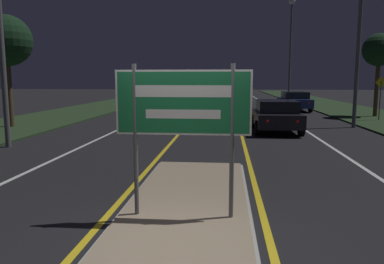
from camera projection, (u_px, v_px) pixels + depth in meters
ground_plane at (174, 251)px, 4.97m from camera, size 160.00×160.00×0.00m
median_island at (183, 219)px, 6.01m from camera, size 2.21×7.84×0.10m
verge_left at (77, 112)px, 25.55m from camera, size 5.00×100.00×0.08m
verge_right at (365, 115)px, 23.82m from camera, size 5.00×100.00×0.08m
centre_line_yellow_left at (202, 108)px, 29.74m from camera, size 0.12×70.00×0.01m
centre_line_yellow_right at (234, 108)px, 29.50m from camera, size 0.12×70.00×0.01m
lane_line_white_left at (166, 108)px, 30.00m from camera, size 0.12×70.00×0.01m
lane_line_white_right at (272, 108)px, 29.24m from camera, size 0.12×70.00×0.01m
edge_line_white_left at (129, 107)px, 30.28m from camera, size 0.10×70.00×0.01m
edge_line_white_right at (311, 109)px, 28.97m from camera, size 0.10×70.00×0.01m
highway_sign at (183, 109)px, 5.76m from camera, size 2.10×0.07×2.41m
streetlight_right_far at (291, 32)px, 34.48m from camera, size 0.60×0.60×9.66m
car_receding_0 at (276, 115)px, 16.29m from camera, size 1.97×4.11×1.37m
car_receding_1 at (294, 101)px, 27.24m from camera, size 2.00×4.73×1.37m
car_receding_2 at (242, 94)px, 40.46m from camera, size 1.95×4.60×1.39m
car_approaching_0 at (166, 109)px, 18.92m from camera, size 1.84×4.43×1.47m
warning_sign at (380, 94)px, 20.07m from camera, size 0.60×0.06×2.31m
roadside_palm_left at (6, 41)px, 16.91m from camera, size 2.30×2.30×5.07m
roadside_palm_right at (379, 51)px, 21.82m from camera, size 1.91×1.91×4.85m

